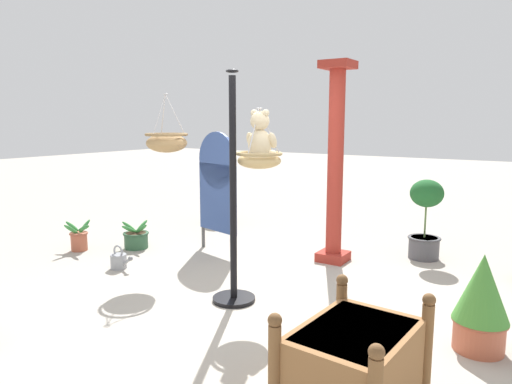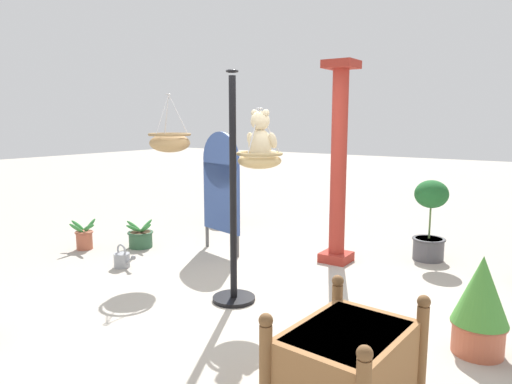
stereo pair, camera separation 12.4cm
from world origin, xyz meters
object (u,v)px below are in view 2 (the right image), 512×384
object	(u,v)px
hanging_basket_with_teddy	(260,159)
wooden_planter_box	(347,367)
teddy_bear	(261,138)
potted_plant_conical_shrub	(84,237)
potted_plant_flowering_red	(430,218)
potted_plant_tall_leafy	(227,202)
display_sign_board	(221,183)
hanging_basket_left_high	(170,142)
display_pole_central	(233,234)
watering_can	(122,260)
potted_plant_bushy_green	(480,304)
potted_plant_small_succulent	(140,237)
greenhouse_pillar_right	(338,168)

from	to	relation	value
hanging_basket_with_teddy	wooden_planter_box	world-z (taller)	hanging_basket_with_teddy
teddy_bear	potted_plant_conical_shrub	bearing A→B (deg)	179.03
potted_plant_flowering_red	potted_plant_conical_shrub	distance (m)	4.83
hanging_basket_with_teddy	potted_plant_tall_leafy	distance (m)	3.81
wooden_planter_box	potted_plant_flowering_red	bearing A→B (deg)	96.42
potted_plant_conical_shrub	display_sign_board	size ratio (longest dim) A/B	0.31
potted_plant_flowering_red	hanging_basket_left_high	bearing A→B (deg)	-143.60
display_pole_central	watering_can	size ratio (longest dim) A/B	6.64
display_pole_central	potted_plant_bushy_green	xyz separation A→B (m)	(2.27, 0.22, -0.30)
display_sign_board	teddy_bear	bearing A→B (deg)	-37.81
potted_plant_bushy_green	teddy_bear	bearing A→B (deg)	178.61
teddy_bear	potted_plant_conical_shrub	size ratio (longest dim) A/B	0.95
potted_plant_small_succulent	potted_plant_conical_shrub	xyz separation A→B (m)	(-0.59, -0.53, 0.03)
hanging_basket_left_high	potted_plant_conical_shrub	distance (m)	2.08
wooden_planter_box	display_pole_central	bearing A→B (deg)	148.28
wooden_planter_box	potted_plant_bushy_green	size ratio (longest dim) A/B	1.25
hanging_basket_with_teddy	potted_plant_conical_shrub	distance (m)	3.36
hanging_basket_with_teddy	potted_plant_flowering_red	bearing A→B (deg)	64.18
display_pole_central	teddy_bear	bearing A→B (deg)	61.27
wooden_planter_box	watering_can	bearing A→B (deg)	162.34
potted_plant_flowering_red	potted_plant_bushy_green	xyz separation A→B (m)	(0.98, -2.38, -0.16)
potted_plant_conical_shrub	watering_can	size ratio (longest dim) A/B	1.50
potted_plant_flowering_red	potted_plant_bushy_green	world-z (taller)	potted_plant_flowering_red
potted_plant_tall_leafy	hanging_basket_left_high	bearing A→B (deg)	-68.46
potted_plant_tall_leafy	watering_can	distance (m)	2.89
greenhouse_pillar_right	potted_plant_flowering_red	size ratio (longest dim) A/B	2.41
hanging_basket_left_high	display_sign_board	bearing A→B (deg)	74.84
potted_plant_bushy_green	display_sign_board	bearing A→B (deg)	162.18
teddy_bear	potted_plant_small_succulent	distance (m)	2.99
display_pole_central	teddy_bear	size ratio (longest dim) A/B	4.66
potted_plant_tall_leafy	potted_plant_bushy_green	distance (m)	5.35
display_pole_central	potted_plant_bushy_green	size ratio (longest dim) A/B	2.89
display_pole_central	teddy_bear	xyz separation A→B (m)	(0.15, 0.27, 0.96)
wooden_planter_box	display_sign_board	xyz separation A→B (m)	(-2.93, 2.40, 0.70)
greenhouse_pillar_right	potted_plant_tall_leafy	world-z (taller)	greenhouse_pillar_right
hanging_basket_left_high	potted_plant_tall_leafy	size ratio (longest dim) A/B	1.04
display_pole_central	hanging_basket_with_teddy	world-z (taller)	display_pole_central
potted_plant_flowering_red	display_sign_board	bearing A→B (deg)	-153.64
hanging_basket_left_high	potted_plant_flowering_red	size ratio (longest dim) A/B	0.68
wooden_planter_box	potted_plant_tall_leafy	bearing A→B (deg)	135.73
potted_plant_flowering_red	potted_plant_bushy_green	distance (m)	2.58
teddy_bear	watering_can	size ratio (longest dim) A/B	1.42
hanging_basket_with_teddy	potted_plant_tall_leafy	bearing A→B (deg)	133.37
hanging_basket_with_teddy	potted_plant_conical_shrub	xyz separation A→B (m)	(-3.11, 0.08, -1.28)
potted_plant_bushy_green	display_sign_board	size ratio (longest dim) A/B	0.47
potted_plant_conical_shrub	potted_plant_flowering_red	bearing A→B (deg)	28.19
greenhouse_pillar_right	potted_plant_conical_shrub	size ratio (longest dim) A/B	4.90
hanging_basket_with_teddy	teddy_bear	size ratio (longest dim) A/B	1.23
potted_plant_small_succulent	watering_can	world-z (taller)	potted_plant_small_succulent
greenhouse_pillar_right	potted_plant_small_succulent	size ratio (longest dim) A/B	5.07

